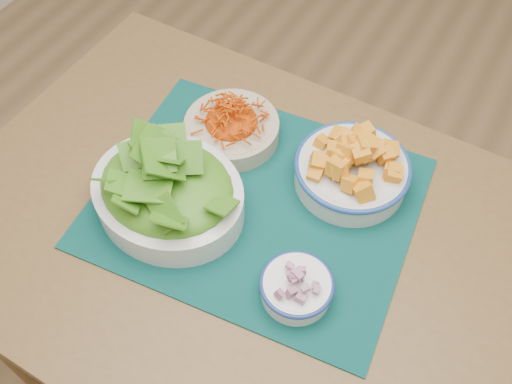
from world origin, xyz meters
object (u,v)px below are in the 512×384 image
Objects in this scene: placemat at (256,202)px; squash_bowl at (353,165)px; lettuce_bowl at (166,186)px; carrot_bowl at (232,125)px; table at (263,262)px; onion_bowl at (297,285)px.

squash_bowl reaches higher than placemat.
lettuce_bowl is (-0.13, -0.09, 0.07)m from placemat.
lettuce_bowl reaches higher than carrot_bowl.
carrot_bowl is 0.21m from lettuce_bowl.
placemat is 2.17× the size of squash_bowl.
table is 0.25m from lettuce_bowl.
placemat is 0.17m from lettuce_bowl.
carrot_bowl is at bearing 130.73° from placemat.
squash_bowl reaches higher than table.
placemat is 2.40× the size of carrot_bowl.
placemat is at bearing -43.04° from carrot_bowl.
table is at bearing 144.37° from onion_bowl.
carrot_bowl reaches higher than table.
onion_bowl is (0.28, -0.24, -0.00)m from carrot_bowl.
table is 2.08× the size of placemat.
carrot_bowl reaches higher than placemat.
lettuce_bowl is (-0.18, -0.03, 0.17)m from table.
lettuce_bowl is 0.29m from onion_bowl.
table is at bearing 15.28° from lettuce_bowl.
placemat is 0.17m from carrot_bowl.
carrot_bowl is 1.93× the size of onion_bowl.
onion_bowl is at bearing -85.49° from squash_bowl.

